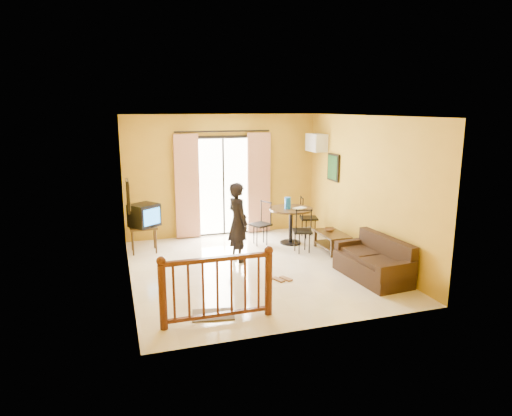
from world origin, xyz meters
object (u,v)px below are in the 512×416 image
object	(u,v)px
sofa	(375,263)
standing_person	(238,222)
coffee_table	(332,239)
dining_table	(291,215)
television	(144,215)

from	to	relation	value
sofa	standing_person	bearing A→B (deg)	136.26
coffee_table	sofa	size ratio (longest dim) A/B	0.55
dining_table	standing_person	distance (m)	1.61
standing_person	dining_table	bearing A→B (deg)	-76.01
television	standing_person	bearing A→B (deg)	-69.56
sofa	standing_person	xyz separation A→B (m)	(-2.03, 1.66, 0.50)
television	dining_table	world-z (taller)	television
dining_table	coffee_table	distance (m)	1.06
television	standing_person	size ratio (longest dim) A/B	0.45
sofa	standing_person	distance (m)	2.66
dining_table	sofa	size ratio (longest dim) A/B	0.60
dining_table	standing_person	bearing A→B (deg)	-151.70
television	coffee_table	bearing A→B (deg)	-53.08
coffee_table	standing_person	xyz separation A→B (m)	(-2.03, 0.01, 0.52)
television	standing_person	world-z (taller)	standing_person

